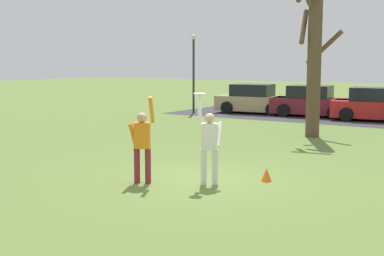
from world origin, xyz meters
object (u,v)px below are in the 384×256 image
at_px(parked_car_maroon, 312,102).
at_px(bare_tree_tall, 313,48).
at_px(lamppost_by_lot, 194,66).
at_px(parked_car_red, 376,106).
at_px(person_defender, 142,141).
at_px(person_catcher, 209,142).
at_px(frisbee_disc, 200,94).
at_px(parked_car_tan, 254,100).
at_px(field_cone_orange, 266,175).

bearing_deg(parked_car_maroon, bare_tree_tall, -76.74).
relative_size(bare_tree_tall, lamppost_by_lot, 1.56).
distance_m(parked_car_red, bare_tree_tall, 7.26).
distance_m(person_defender, lamppost_by_lot, 16.77).
relative_size(person_catcher, bare_tree_tall, 0.31).
xyz_separation_m(person_defender, lamppost_by_lot, (-8.12, 14.59, 1.60)).
height_order(person_catcher, frisbee_disc, frisbee_disc).
relative_size(frisbee_disc, parked_car_maroon, 0.07).
distance_m(parked_car_maroon, bare_tree_tall, 7.97).
bearing_deg(parked_car_tan, field_cone_orange, -69.38).
bearing_deg(parked_car_red, bare_tree_tall, -102.98).
relative_size(person_defender, lamppost_by_lot, 0.48).
distance_m(parked_car_tan, parked_car_maroon, 3.23).
bearing_deg(frisbee_disc, person_catcher, 27.77).
bearing_deg(frisbee_disc, bare_tree_tall, 94.25).
distance_m(person_catcher, bare_tree_tall, 9.07).
height_order(person_defender, parked_car_red, person_defender).
distance_m(parked_car_maroon, parked_car_red, 3.34).
bearing_deg(bare_tree_tall, person_defender, -93.16).
xyz_separation_m(person_catcher, parked_car_red, (-0.15, 15.48, -0.25)).
bearing_deg(person_catcher, field_cone_orange, -161.26).
height_order(person_catcher, person_defender, person_catcher).
bearing_deg(parked_car_maroon, parked_car_red, -12.52).
distance_m(bare_tree_tall, field_cone_orange, 8.52).
bearing_deg(parked_car_tan, parked_car_red, -8.29).
height_order(person_catcher, lamppost_by_lot, lamppost_by_lot).
xyz_separation_m(frisbee_disc, parked_car_maroon, (-3.27, 15.91, -1.37)).
relative_size(person_catcher, parked_car_maroon, 0.48).
distance_m(person_catcher, field_cone_orange, 1.62).
bearing_deg(parked_car_tan, bare_tree_tall, -56.79).
height_order(person_defender, bare_tree_tall, bare_tree_tall).
relative_size(parked_car_red, lamppost_by_lot, 1.01).
bearing_deg(field_cone_orange, parked_car_maroon, 106.67).
relative_size(parked_car_tan, parked_car_maroon, 1.00).
relative_size(parked_car_maroon, parked_car_red, 1.00).
bearing_deg(parked_car_maroon, field_cone_orange, -80.34).
bearing_deg(person_defender, parked_car_red, 57.89).
bearing_deg(parked_car_tan, frisbee_disc, -74.59).
height_order(parked_car_tan, parked_car_red, same).
xyz_separation_m(person_catcher, parked_car_maroon, (-3.47, 15.81, -0.25)).
height_order(parked_car_maroon, bare_tree_tall, bare_tree_tall).
relative_size(person_defender, parked_car_red, 0.48).
bearing_deg(bare_tree_tall, parked_car_tan, 130.21).
relative_size(frisbee_disc, lamppost_by_lot, 0.07).
relative_size(person_catcher, frisbee_disc, 7.29).
bearing_deg(person_defender, person_catcher, 0.00).
relative_size(parked_car_tan, field_cone_orange, 13.40).
relative_size(person_catcher, parked_car_tan, 0.48).
height_order(frisbee_disc, parked_car_red, frisbee_disc).
height_order(person_catcher, parked_car_red, person_catcher).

